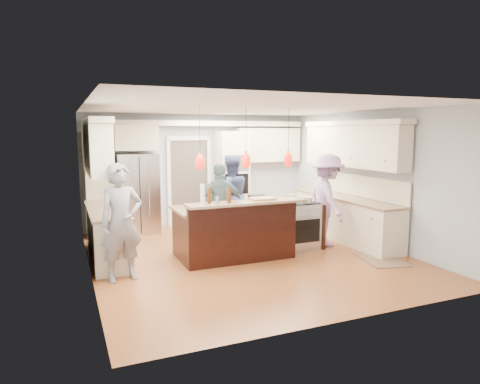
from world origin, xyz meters
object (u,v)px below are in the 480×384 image
at_px(person_bar_end, 121,223).
at_px(person_far_left, 231,196).
at_px(refrigerator, 138,194).
at_px(island_range, 298,225).
at_px(kitchen_island, 233,230).

xyz_separation_m(person_bar_end, person_far_left, (2.60, 2.05, -0.02)).
xyz_separation_m(refrigerator, person_far_left, (1.85, -1.04, -0.01)).
distance_m(refrigerator, person_far_left, 2.12).
bearing_deg(person_far_left, refrigerator, -26.49).
height_order(island_range, person_far_left, person_far_left).
xyz_separation_m(island_range, person_far_left, (-0.86, 1.45, 0.43)).
distance_m(island_range, person_far_left, 1.74).
xyz_separation_m(kitchen_island, person_bar_end, (-2.05, -0.52, 0.42)).
xyz_separation_m(refrigerator, person_bar_end, (-0.75, -3.09, 0.01)).
height_order(refrigerator, person_bar_end, person_bar_end).
relative_size(refrigerator, kitchen_island, 0.86).
relative_size(kitchen_island, person_far_left, 1.18).
bearing_deg(person_bar_end, island_range, -1.47).
distance_m(refrigerator, island_range, 3.71).
bearing_deg(person_far_left, kitchen_island, 73.07).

